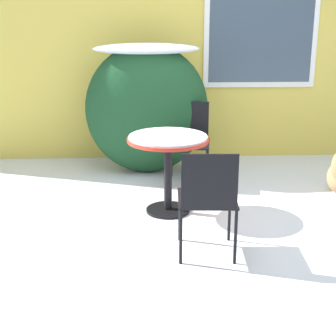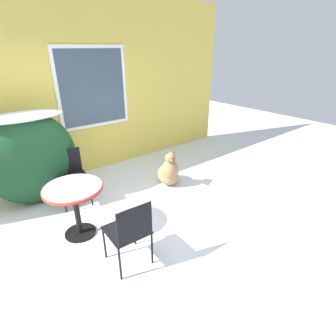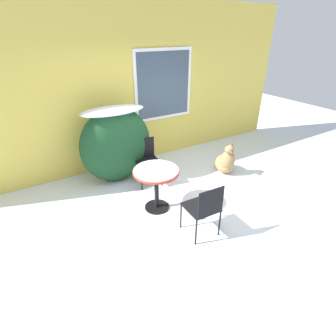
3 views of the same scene
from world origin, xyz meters
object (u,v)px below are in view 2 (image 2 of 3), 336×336
patio_table (74,197)px  patio_chair_near_table (71,174)px  patio_chair_far_side (130,230)px  dog (169,172)px

patio_table → patio_chair_near_table: bearing=73.0°
patio_table → patio_chair_far_side: (0.25, -0.90, -0.10)m
patio_chair_near_table → patio_chair_far_side: 1.76m
patio_chair_far_side → dog: bearing=-138.6°
patio_table → dog: bearing=10.3°
patio_table → dog: (1.78, 0.32, -0.33)m
dog → patio_table: bearing=-144.6°
patio_chair_far_side → dog: size_ratio=1.22×
patio_table → dog: patio_table is taller
patio_table → dog: 1.84m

